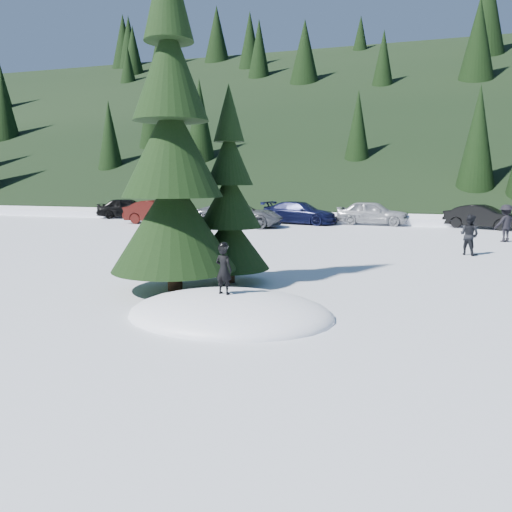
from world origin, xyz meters
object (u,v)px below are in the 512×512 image
(car_3, at_px, (300,213))
(car_4, at_px, (373,213))
(adult_2, at_px, (505,223))
(car_5, at_px, (483,217))
(spruce_short, at_px, (230,207))
(car_2, at_px, (239,215))
(spruce_tall, at_px, (172,161))
(car_1, at_px, (159,212))
(car_0, at_px, (128,208))
(adult_0, at_px, (469,235))
(child_skier, at_px, (224,270))

(car_3, bearing_deg, car_4, -68.74)
(adult_2, xyz_separation_m, car_5, (-0.22, 6.32, -0.17))
(spruce_short, height_order, car_2, spruce_short)
(spruce_tall, height_order, car_1, spruce_tall)
(car_1, height_order, car_2, car_1)
(car_0, bearing_deg, spruce_short, -158.39)
(spruce_short, distance_m, adult_0, 10.22)
(car_3, bearing_deg, car_2, 149.32)
(spruce_short, xyz_separation_m, car_4, (2.33, 19.11, -1.35))
(child_skier, bearing_deg, car_2, -59.60)
(spruce_tall, distance_m, car_1, 19.92)
(car_0, bearing_deg, car_2, -128.23)
(spruce_short, distance_m, car_3, 18.56)
(car_2, bearing_deg, car_4, -67.56)
(spruce_tall, relative_size, car_1, 1.91)
(car_1, height_order, car_3, car_1)
(car_0, height_order, car_4, car_4)
(spruce_tall, distance_m, car_5, 22.32)
(child_skier, height_order, car_0, child_skier)
(adult_0, height_order, car_3, adult_0)
(child_skier, xyz_separation_m, car_2, (-6.25, 18.44, -0.26))
(car_0, bearing_deg, car_1, -143.82)
(car_1, bearing_deg, car_5, -83.38)
(child_skier, xyz_separation_m, car_4, (1.23, 22.40, -0.24))
(adult_0, height_order, car_5, adult_0)
(adult_2, bearing_deg, car_2, -42.14)
(spruce_tall, relative_size, car_0, 1.98)
(spruce_tall, relative_size, adult_0, 5.62)
(car_1, bearing_deg, child_skier, -149.73)
(adult_2, distance_m, car_2, 14.26)
(adult_2, height_order, car_1, adult_2)
(spruce_tall, distance_m, car_2, 17.25)
(spruce_short, bearing_deg, spruce_tall, -125.54)
(car_4, bearing_deg, car_3, 103.97)
(spruce_tall, xyz_separation_m, car_0, (-14.10, 20.45, -2.58))
(spruce_tall, distance_m, adult_2, 17.00)
(car_3, xyz_separation_m, car_4, (4.48, 0.73, 0.04))
(car_0, height_order, car_5, car_0)
(spruce_short, relative_size, adult_0, 3.51)
(spruce_tall, bearing_deg, spruce_short, 54.46)
(adult_0, relative_size, car_1, 0.34)
(child_skier, xyz_separation_m, adult_0, (5.75, 10.76, -0.23))
(car_1, bearing_deg, spruce_tall, -152.01)
(adult_0, relative_size, car_4, 0.35)
(adult_0, bearing_deg, spruce_short, 82.88)
(car_2, relative_size, car_5, 1.28)
(car_0, bearing_deg, car_4, -106.59)
(car_3, distance_m, car_4, 4.54)
(child_skier, relative_size, adult_2, 0.60)
(adult_2, bearing_deg, car_5, -118.42)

